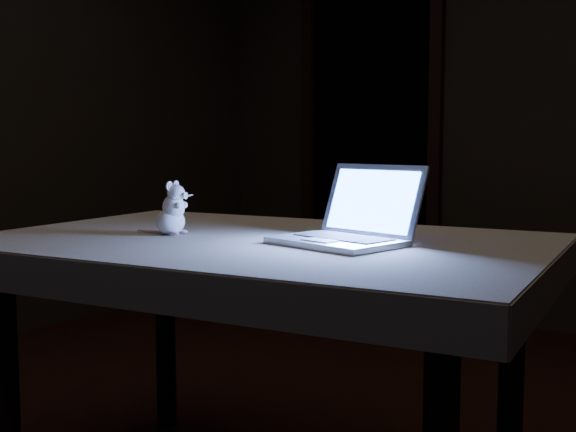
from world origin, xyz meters
The scene contains 6 objects.
back_wall centered at (0.00, 2.50, 1.30)m, with size 4.50×0.04×2.60m, color black.
doorway centered at (-1.10, 2.50, 1.06)m, with size 1.06×0.36×2.13m, color black, non-canonical shape.
table centered at (0.11, -0.07, 0.40)m, with size 1.49×0.96×0.80m, color black, non-canonical shape.
tablecloth centered at (0.02, -0.09, 0.76)m, with size 1.59×1.06×0.10m, color #BFB49C, non-canonical shape.
laptop centered at (0.36, -0.05, 0.92)m, with size 0.33×0.29×0.22m, color silver, non-canonical shape.
plush_mouse centered at (-0.15, -0.18, 0.89)m, with size 0.12×0.12×0.16m, color white, non-canonical shape.
Camera 1 is at (1.43, -1.64, 1.08)m, focal length 45.00 mm.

